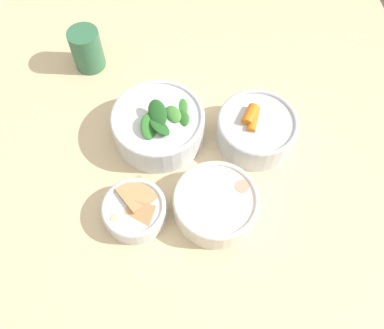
# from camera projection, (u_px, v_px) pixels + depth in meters

# --- Properties ---
(ground_plane) EXTENTS (10.00, 10.00, 0.00)m
(ground_plane) POSITION_uv_depth(u_px,v_px,m) (197.00, 296.00, 1.44)
(ground_plane) COLOR #4C4238
(dining_table) EXTENTS (1.29, 1.04, 0.75)m
(dining_table) POSITION_uv_depth(u_px,v_px,m) (201.00, 226.00, 0.87)
(dining_table) COLOR beige
(dining_table) RESTS_ON ground_plane
(bowl_carrots) EXTENTS (0.15, 0.15, 0.07)m
(bowl_carrots) POSITION_uv_depth(u_px,v_px,m) (256.00, 128.00, 0.83)
(bowl_carrots) COLOR silver
(bowl_carrots) RESTS_ON dining_table
(bowl_greens) EXTENTS (0.18, 0.18, 0.10)m
(bowl_greens) POSITION_uv_depth(u_px,v_px,m) (159.00, 124.00, 0.83)
(bowl_greens) COLOR silver
(bowl_greens) RESTS_ON dining_table
(bowl_beans_hotdog) EXTENTS (0.15, 0.15, 0.05)m
(bowl_beans_hotdog) POSITION_uv_depth(u_px,v_px,m) (216.00, 204.00, 0.76)
(bowl_beans_hotdog) COLOR silver
(bowl_beans_hotdog) RESTS_ON dining_table
(bowl_cookies) EXTENTS (0.12, 0.11, 0.05)m
(bowl_cookies) POSITION_uv_depth(u_px,v_px,m) (134.00, 208.00, 0.76)
(bowl_cookies) COLOR silver
(bowl_cookies) RESTS_ON dining_table
(cup) EXTENTS (0.07, 0.07, 0.09)m
(cup) POSITION_uv_depth(u_px,v_px,m) (87.00, 49.00, 0.91)
(cup) COLOR #336B47
(cup) RESTS_ON dining_table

